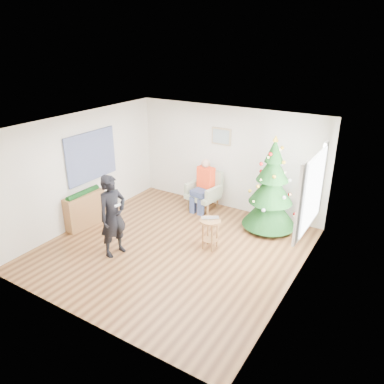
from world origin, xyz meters
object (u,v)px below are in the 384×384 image
Objects in this scene: armchair at (204,195)px; standing_man at (113,216)px; stool at (210,234)px; console at (85,210)px; christmas_tree at (271,189)px.

standing_man reaches higher than armchair.
stool is 0.65× the size of armchair.
console is (-2.97, -0.64, 0.06)m from stool.
console reaches higher than stool.
stool is at bearing -116.86° from christmas_tree.
stool is 2.02m from standing_man.
console is (-3.70, -2.09, -0.59)m from christmas_tree.
christmas_tree is 1.76m from stool.
christmas_tree reaches higher than stool.
christmas_tree reaches higher than standing_man.
standing_man is at bearing -130.83° from christmas_tree.
standing_man reaches higher than console.
stool is at bearing -47.26° from armchair.
christmas_tree reaches higher than armchair.
armchair reaches higher than stool.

